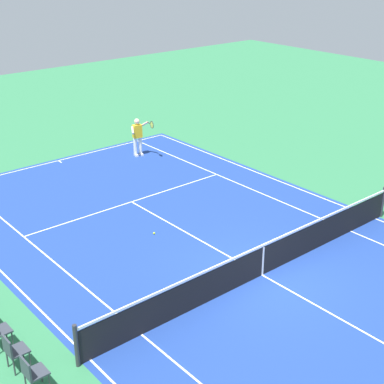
# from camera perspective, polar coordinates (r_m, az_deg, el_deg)

# --- Properties ---
(ground_plane) EXTENTS (60.00, 60.00, 0.00)m
(ground_plane) POSITION_cam_1_polar(r_m,az_deg,el_deg) (16.20, 6.99, -8.22)
(ground_plane) COLOR #2D7247
(court_slab) EXTENTS (24.20, 11.40, 0.00)m
(court_slab) POSITION_cam_1_polar(r_m,az_deg,el_deg) (16.20, 6.99, -8.22)
(court_slab) COLOR navy
(court_slab) RESTS_ON ground_plane
(court_line_markings) EXTENTS (23.85, 11.05, 0.01)m
(court_line_markings) POSITION_cam_1_polar(r_m,az_deg,el_deg) (16.20, 6.99, -8.21)
(court_line_markings) COLOR white
(court_line_markings) RESTS_ON ground_plane
(tennis_net) EXTENTS (0.10, 11.70, 1.08)m
(tennis_net) POSITION_cam_1_polar(r_m,az_deg,el_deg) (15.95, 7.07, -6.72)
(tennis_net) COLOR #2D2D33
(tennis_net) RESTS_ON ground_plane
(tennis_player_near) EXTENTS (1.14, 0.76, 1.70)m
(tennis_player_near) POSITION_cam_1_polar(r_m,az_deg,el_deg) (24.73, -5.42, 5.68)
(tennis_player_near) COLOR white
(tennis_player_near) RESTS_ON ground_plane
(tennis_ball) EXTENTS (0.07, 0.07, 0.07)m
(tennis_ball) POSITION_cam_1_polar(r_m,az_deg,el_deg) (18.22, -3.80, -4.12)
(tennis_ball) COLOR #CCE01E
(tennis_ball) RESTS_ON ground_plane
(spectator_chair_0) EXTENTS (0.44, 0.44, 0.88)m
(spectator_chair_0) POSITION_cam_1_polar(r_m,az_deg,el_deg) (12.55, -15.68, -16.91)
(spectator_chair_0) COLOR #38383D
(spectator_chair_0) RESTS_ON ground_plane
(spectator_chair_1) EXTENTS (0.44, 0.44, 0.88)m
(spectator_chair_1) POSITION_cam_1_polar(r_m,az_deg,el_deg) (13.22, -17.41, -14.80)
(spectator_chair_1) COLOR #38383D
(spectator_chair_1) RESTS_ON ground_plane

